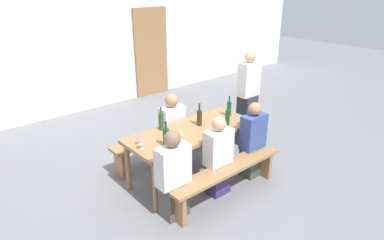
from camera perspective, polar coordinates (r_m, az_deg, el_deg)
name	(u,v)px	position (r m, az deg, el deg)	size (l,w,h in m)	color
ground_plane	(192,176)	(5.10, 0.00, -9.37)	(24.00, 24.00, 0.00)	slate
back_wall	(76,36)	(7.62, -19.01, 13.20)	(14.00, 0.20, 3.20)	white
wooden_door	(151,53)	(8.40, -6.89, 11.22)	(0.90, 0.06, 2.10)	#9E7247
tasting_table	(192,135)	(4.78, 0.00, -2.59)	(1.90, 0.77, 0.75)	#9E7247
bench_near	(226,174)	(4.49, 5.77, -9.07)	(1.80, 0.30, 0.45)	#9E7247
bench_far	(164,139)	(5.40, -4.74, -3.23)	(1.80, 0.30, 0.45)	#9E7247
wine_bottle_0	(166,137)	(4.26, -4.41, -2.81)	(0.08, 0.08, 0.33)	#194723
wine_bottle_1	(227,117)	(4.89, 6.01, 0.54)	(0.06, 0.06, 0.33)	#194723
wine_bottle_2	(161,121)	(4.72, -5.21, -0.13)	(0.07, 0.07, 0.33)	#234C2D
wine_bottle_3	(199,117)	(4.85, 1.26, 0.45)	(0.08, 0.08, 0.33)	#332814
wine_bottle_4	(229,108)	(5.22, 6.27, 1.96)	(0.07, 0.07, 0.32)	#194723
wine_glass_0	(139,137)	(4.33, -8.93, -2.81)	(0.06, 0.06, 0.16)	silver
wine_glass_1	(181,132)	(4.39, -1.91, -2.07)	(0.08, 0.08, 0.16)	silver
wine_glass_2	(141,139)	(4.21, -8.56, -3.27)	(0.08, 0.08, 0.18)	silver
seated_guest_near_0	(173,177)	(4.06, -3.17, -9.63)	(0.41, 0.24, 1.14)	#4B4B42
seated_guest_near_1	(218,158)	(4.49, 4.40, -6.48)	(0.38, 0.24, 1.11)	#3B2C62
seated_guest_near_2	(253,142)	(4.95, 10.18, -3.67)	(0.38, 0.24, 1.14)	#404A37
seated_guest_far_0	(172,130)	(5.24, -3.31, -1.72)	(0.38, 0.24, 1.14)	#403672
standing_host	(247,101)	(5.78, 9.33, 3.11)	(0.37, 0.24, 1.65)	#2A313B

